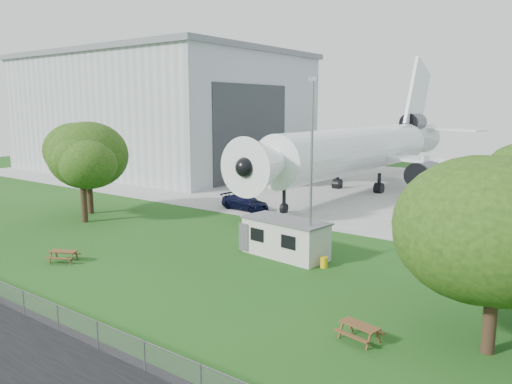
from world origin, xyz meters
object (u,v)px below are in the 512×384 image
Objects in this scene: airliner at (362,148)px; picnic_east at (359,340)px; site_cabin at (285,238)px; hangar at (161,112)px; picnic_west at (64,262)px.

airliner reaches higher than picnic_east.
hangar is at bearing 146.28° from site_cabin.
site_cabin is (7.95, -29.17, -3.96)m from airliner.
picnic_west is at bearing -165.23° from picnic_east.
picnic_east is at bearing -65.05° from airliner.
hangar is 23.89× the size of picnic_east.
picnic_east is (20.92, 1.30, 0.00)m from picnic_west.
hangar is at bearing 102.27° from picnic_west.
site_cabin is at bearing -33.72° from hangar.
picnic_west is 20.96m from picnic_east.
picnic_west is (-11.25, -9.99, -1.31)m from site_cabin.
site_cabin reaches higher than picnic_west.
picnic_west is (-3.31, -39.16, -5.27)m from airliner.
picnic_west is at bearing -138.41° from site_cabin.
airliner is at bearing -0.22° from hangar.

